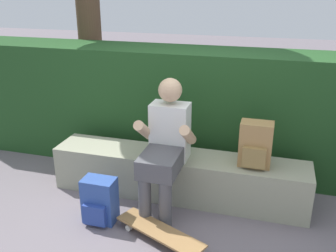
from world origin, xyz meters
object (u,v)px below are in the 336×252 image
(bench_main, at_px, (178,175))
(backpack_on_ground, at_px, (99,201))
(person_skater, at_px, (166,143))
(backpack_on_bench, at_px, (255,145))
(skateboard_near_person, at_px, (160,232))

(bench_main, height_order, backpack_on_ground, bench_main)
(bench_main, xyz_separation_m, person_skater, (-0.06, -0.21, 0.42))
(person_skater, bearing_deg, backpack_on_bench, 14.62)
(bench_main, xyz_separation_m, backpack_on_bench, (0.70, -0.01, 0.41))
(backpack_on_bench, bearing_deg, skateboard_near_person, -133.30)
(person_skater, height_order, skateboard_near_person, person_skater)
(bench_main, relative_size, backpack_on_bench, 6.06)
(person_skater, distance_m, skateboard_near_person, 0.76)
(bench_main, distance_m, backpack_on_ground, 0.81)
(bench_main, bearing_deg, person_skater, -106.32)
(person_skater, relative_size, backpack_on_ground, 2.95)
(person_skater, height_order, backpack_on_bench, person_skater)
(person_skater, bearing_deg, bench_main, 73.68)
(backpack_on_ground, bearing_deg, backpack_on_bench, 25.48)
(bench_main, distance_m, person_skater, 0.47)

